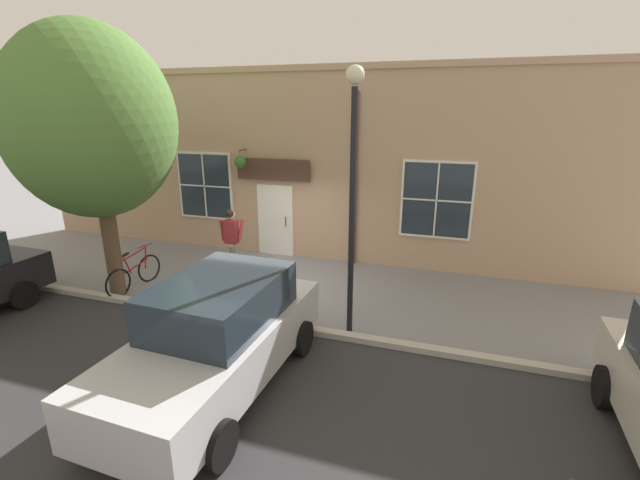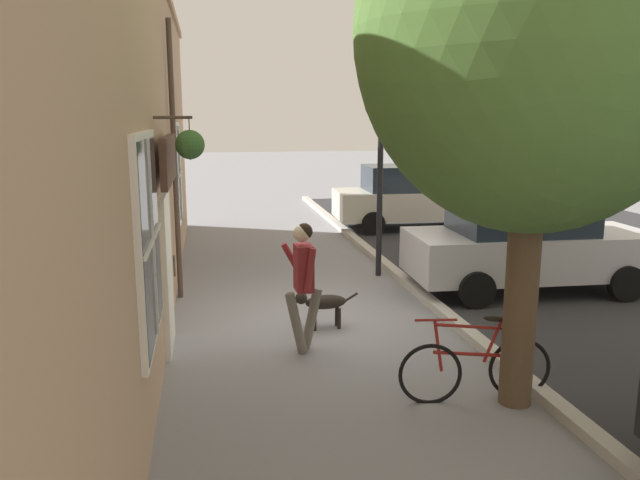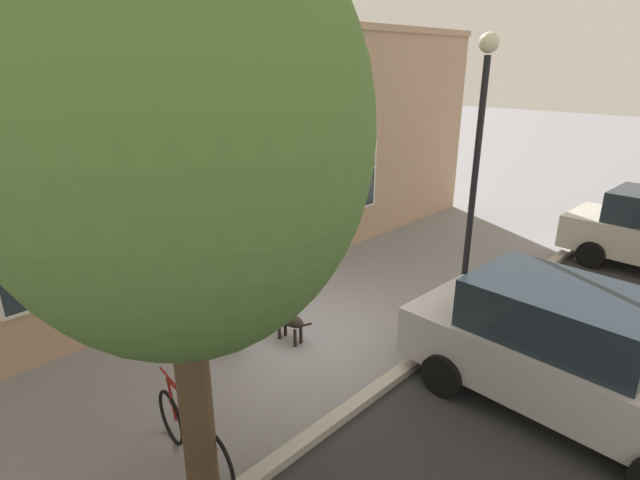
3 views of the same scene
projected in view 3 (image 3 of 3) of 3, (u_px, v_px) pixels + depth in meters
The scene contains 8 objects.
ground_plane at pixel (302, 332), 8.75m from camera, with size 90.00×90.00×0.00m, color gray.
storefront_facade at pixel (214, 164), 9.38m from camera, with size 0.95×18.00×5.31m.
pedestrian_walking at pixel (230, 292), 7.84m from camera, with size 0.54×0.55×1.75m.
dog_on_leash at pixel (287, 319), 8.37m from camera, with size 1.02×0.26×0.60m.
street_tree_by_curb at pixel (167, 143), 4.20m from camera, with size 3.66×3.30×5.94m.
leaning_bicycle at pixel (193, 435), 5.79m from camera, with size 1.74×0.16×1.00m.
parked_car_mid_block at pixel (567, 352), 6.54m from camera, with size 4.36×2.05×1.75m.
street_lamp at pixel (478, 143), 8.28m from camera, with size 0.32×0.32×4.91m.
Camera 3 is at (5.56, -5.32, 4.47)m, focal length 28.00 mm.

